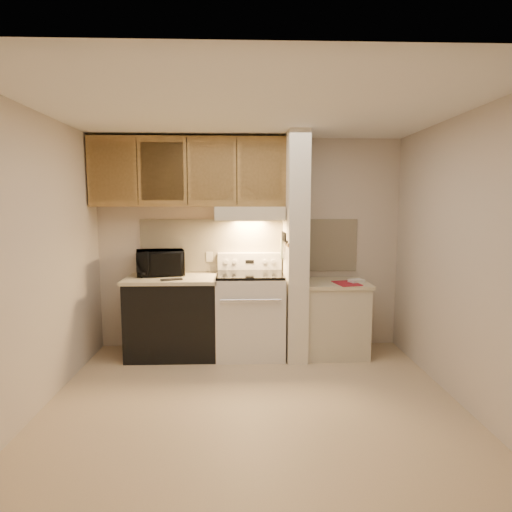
{
  "coord_description": "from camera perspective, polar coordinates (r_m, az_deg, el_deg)",
  "views": [
    {
      "loc": [
        -0.1,
        -3.63,
        1.73
      ],
      "look_at": [
        0.05,
        0.75,
        1.2
      ],
      "focal_mm": 30.0,
      "sensor_mm": 36.0,
      "label": 1
    }
  ],
  "objects": [
    {
      "name": "dishwasher_front",
      "position": [
        5.02,
        -10.97,
        -8.12
      ],
      "size": [
        1.0,
        0.63,
        0.87
      ],
      "primitive_type": "cube",
      "color": "black",
      "rests_on": "floor"
    },
    {
      "name": "knife_handle_d",
      "position": [
        4.83,
        3.67,
        2.66
      ],
      "size": [
        0.02,
        0.02,
        0.1
      ],
      "primitive_type": "cylinder",
      "color": "black",
      "rests_on": "knife_strip"
    },
    {
      "name": "knife_handle_c",
      "position": [
        4.77,
        3.74,
        2.61
      ],
      "size": [
        0.02,
        0.02,
        0.1
      ],
      "primitive_type": "cylinder",
      "color": "black",
      "rests_on": "knife_strip"
    },
    {
      "name": "outlet",
      "position": [
        5.15,
        -6.21,
        -0.11
      ],
      "size": [
        0.08,
        0.01,
        0.12
      ],
      "primitive_type": "cube",
      "color": "beige",
      "rests_on": "backsplash"
    },
    {
      "name": "floor",
      "position": [
        4.02,
        -0.4,
        -18.55
      ],
      "size": [
        3.6,
        3.6,
        0.0
      ],
      "primitive_type": "plane",
      "color": "#C8B08D",
      "rests_on": "ground"
    },
    {
      "name": "partition_pillar",
      "position": [
        4.84,
        5.26,
        1.23
      ],
      "size": [
        0.22,
        0.7,
        2.5
      ],
      "primitive_type": "cube",
      "color": "silver",
      "rests_on": "floor"
    },
    {
      "name": "oven_window",
      "position": [
        4.63,
        -0.7,
        -8.45
      ],
      "size": [
        0.5,
        0.01,
        0.3
      ],
      "primitive_type": "cube",
      "color": "black",
      "rests_on": "range_body"
    },
    {
      "name": "range_knob_right_outer",
      "position": [
        5.08,
        2.31,
        -0.75
      ],
      "size": [
        0.05,
        0.02,
        0.05
      ],
      "primitive_type": "cylinder",
      "rotation": [
        1.57,
        0.0,
        0.0
      ],
      "color": "silver",
      "rests_on": "range_backguard"
    },
    {
      "name": "backsplash",
      "position": [
        5.14,
        -0.87,
        1.42
      ],
      "size": [
        2.6,
        0.02,
        0.63
      ],
      "primitive_type": "cube",
      "color": "#FFF2CD",
      "rests_on": "wall_back"
    },
    {
      "name": "wall_back",
      "position": [
        5.15,
        -0.87,
        1.6
      ],
      "size": [
        3.6,
        2.5,
        0.02
      ],
      "primitive_type": "cube",
      "rotation": [
        1.57,
        0.0,
        0.0
      ],
      "color": "beige",
      "rests_on": "floor"
    },
    {
      "name": "knife_strip",
      "position": [
        4.77,
        3.89,
        2.0
      ],
      "size": [
        0.02,
        0.42,
        0.04
      ],
      "primitive_type": "cube",
      "color": "black",
      "rests_on": "partition_pillar"
    },
    {
      "name": "cab_door_c",
      "position": [
        4.82,
        -5.88,
        11.14
      ],
      "size": [
        0.46,
        0.01,
        0.63
      ],
      "primitive_type": "cube",
      "color": "olive",
      "rests_on": "upper_cabinets"
    },
    {
      "name": "knife_handle_e",
      "position": [
        4.94,
        3.55,
        2.75
      ],
      "size": [
        0.02,
        0.02,
        0.1
      ],
      "primitive_type": "cylinder",
      "color": "black",
      "rests_on": "knife_strip"
    },
    {
      "name": "red_folder",
      "position": [
        4.85,
        12.02,
        -3.59
      ],
      "size": [
        0.29,
        0.36,
        0.01
      ],
      "primitive_type": "cube",
      "rotation": [
        0.0,
        0.0,
        0.19
      ],
      "color": "maroon",
      "rests_on": "right_countertop"
    },
    {
      "name": "cab_gap_c",
      "position": [
        4.8,
        -2.58,
        11.18
      ],
      "size": [
        0.01,
        0.01,
        0.73
      ],
      "primitive_type": "cube",
      "color": "black",
      "rests_on": "upper_cabinets"
    },
    {
      "name": "range_knob_left_outer",
      "position": [
        5.07,
        -4.01,
        -0.78
      ],
      "size": [
        0.05,
        0.02,
        0.05
      ],
      "primitive_type": "cylinder",
      "rotation": [
        1.57,
        0.0,
        0.0
      ],
      "color": "silver",
      "rests_on": "range_backguard"
    },
    {
      "name": "range_hood",
      "position": [
        4.91,
        -0.83,
        5.72
      ],
      "size": [
        0.78,
        0.44,
        0.15
      ],
      "primitive_type": "cube",
      "color": "beige",
      "rests_on": "upper_cabinets"
    },
    {
      "name": "cab_gap_a",
      "position": [
        4.94,
        -15.57,
        10.82
      ],
      "size": [
        0.01,
        0.01,
        0.73
      ],
      "primitive_type": "cube",
      "color": "black",
      "rests_on": "upper_cabinets"
    },
    {
      "name": "knife_blade_a",
      "position": [
        4.63,
        3.92,
        0.6
      ],
      "size": [
        0.01,
        0.03,
        0.16
      ],
      "primitive_type": "cube",
      "color": "silver",
      "rests_on": "knife_strip"
    },
    {
      "name": "spoon_rest",
      "position": [
        4.72,
        -11.2,
        -3.09
      ],
      "size": [
        0.24,
        0.15,
        0.02
      ],
      "primitive_type": "cube",
      "rotation": [
        0.0,
        0.0,
        0.36
      ],
      "color": "black",
      "rests_on": "left_countertop"
    },
    {
      "name": "cab_door_a",
      "position": [
        5.01,
        -18.65,
        10.65
      ],
      "size": [
        0.46,
        0.01,
        0.63
      ],
      "primitive_type": "cube",
      "color": "olive",
      "rests_on": "upper_cabinets"
    },
    {
      "name": "knife_blade_e",
      "position": [
        4.93,
        3.56,
        0.87
      ],
      "size": [
        0.01,
        0.04,
        0.18
      ],
      "primitive_type": "cube",
      "color": "silver",
      "rests_on": "knife_strip"
    },
    {
      "name": "range_body",
      "position": [
        4.95,
        -0.78,
        -7.92
      ],
      "size": [
        0.76,
        0.65,
        0.92
      ],
      "primitive_type": "cube",
      "color": "silver",
      "rests_on": "floor"
    },
    {
      "name": "range_knob_right_inner",
      "position": [
        5.08,
        1.19,
        -0.75
      ],
      "size": [
        0.05,
        0.02,
        0.05
      ],
      "primitive_type": "cylinder",
      "rotation": [
        1.57,
        0.0,
        0.0
      ],
      "color": "silver",
      "rests_on": "range_backguard"
    },
    {
      "name": "knife_blade_d",
      "position": [
        4.84,
        3.65,
        0.89
      ],
      "size": [
        0.01,
        0.04,
        0.16
      ],
      "primitive_type": "cube",
      "color": "silver",
      "rests_on": "knife_strip"
    },
    {
      "name": "right_countertop",
      "position": [
        4.98,
        10.47,
        -3.59
      ],
      "size": [
        0.74,
        0.64,
        0.04
      ],
      "primitive_type": "cube",
      "color": "beige",
      "rests_on": "right_cab_base"
    },
    {
      "name": "cab_door_b",
      "position": [
        4.88,
        -12.4,
        10.96
      ],
      "size": [
        0.46,
        0.01,
        0.63
      ],
      "primitive_type": "cube",
      "color": "olive",
      "rests_on": "upper_cabinets"
    },
    {
      "name": "teal_jar",
      "position": [
        5.19,
        -14.54,
        -1.75
      ],
      "size": [
        0.12,
        0.12,
        0.11
      ],
      "primitive_type": "cylinder",
      "rotation": [
        0.0,
        0.0,
        0.31
      ],
      "color": "#34726C",
      "rests_on": "left_countertop"
    },
    {
      "name": "knife_handle_b",
      "position": [
        4.69,
        3.84,
        2.53
      ],
      "size": [
        0.02,
        0.02,
        0.1
      ],
      "primitive_type": "cylinder",
      "color": "black",
      "rests_on": "knife_strip"
    },
    {
      "name": "cab_gap_b",
      "position": [
        4.84,
        -9.16,
        11.07
      ],
      "size": [
        0.01,
        0.01,
        0.73
      ],
      "primitive_type": "cube",
      "color": "black",
      "rests_on": "upper_cabinets"
    },
    {
      "name": "left_countertop",
      "position": [
        4.93,
        -11.09,
        -3.0
      ],
      "size": [
        1.04,
        0.67,
        0.04
      ],
      "primitive_type": "cube",
      "color": "beige",
      "rests_on": "dishwasher_front"
    },
    {
      "name": "cooktop",
      "position": [
        4.85,
        -0.79,
        -2.49
      ],
      "size": [
        0.74,
        0.64,
        0.03
      ],
      "primitive_type": "cube",
      "color": "black",
      "rests_on": "range_body"
    },
    {
      "name": "range_display",
      "position": [
        5.07,
        -0.85,
        -0.76
      ],
      "size": [
        0.1,
        0.01,
        0.04
      ],
      "primitive_type": "cube",
      "color": "black",
      "rests_on": "range_backguard"
    },
    {
      "name": "oven_mitt",
      "position": [
        5.0,
        3.51,
        1.01
      ],
      "size": [
        0.03,
        0.1,
        0.24
      ],
      "primitive_type": "cube",
      "color": "gray",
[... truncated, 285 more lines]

